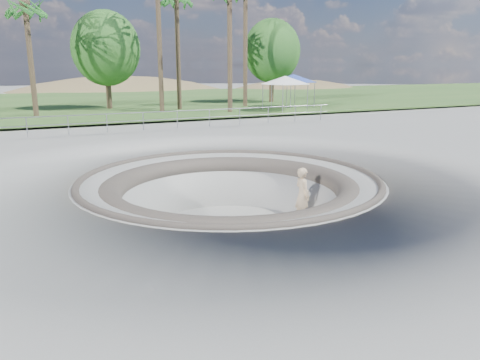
{
  "coord_description": "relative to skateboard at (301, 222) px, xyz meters",
  "views": [
    {
      "loc": [
        -6.25,
        -14.15,
        3.75
      ],
      "look_at": [
        0.39,
        -0.0,
        -0.1
      ],
      "focal_mm": 35.0,
      "sensor_mm": 36.0,
      "label": 1
    }
  ],
  "objects": [
    {
      "name": "ground",
      "position": [
        -2.7,
        0.39,
        1.84
      ],
      "size": [
        180.0,
        180.0,
        0.0
      ],
      "primitive_type": "plane",
      "color": "#989893",
      "rests_on": "ground"
    },
    {
      "name": "skate_bowl",
      "position": [
        -2.7,
        0.39,
        0.01
      ],
      "size": [
        14.0,
        14.0,
        4.1
      ],
      "color": "#989893",
      "rests_on": "ground"
    },
    {
      "name": "grass_strip",
      "position": [
        -2.7,
        34.39,
        2.06
      ],
      "size": [
        180.0,
        36.0,
        0.12
      ],
      "color": "#355E25",
      "rests_on": "ground"
    },
    {
      "name": "distant_hills",
      "position": [
        1.08,
        57.56,
        -5.18
      ],
      "size": [
        103.2,
        45.0,
        28.6
      ],
      "color": "olive",
      "rests_on": "ground"
    },
    {
      "name": "safety_railing",
      "position": [
        -2.7,
        12.39,
        2.53
      ],
      "size": [
        25.0,
        0.06,
        1.03
      ],
      "color": "gray",
      "rests_on": "ground"
    },
    {
      "name": "skateboard",
      "position": [
        0.0,
        0.0,
        0.0
      ],
      "size": [
        0.77,
        0.48,
        0.08
      ],
      "color": "brown",
      "rests_on": "ground"
    },
    {
      "name": "skater",
      "position": [
        0.0,
        0.0,
        1.02
      ],
      "size": [
        0.49,
        0.74,
        2.01
      ],
      "primitive_type": "imported",
      "rotation": [
        0.0,
        0.0,
        1.56
      ],
      "color": "#D1B087",
      "rests_on": "skateboard"
    },
    {
      "name": "canopy_white",
      "position": [
        10.03,
        18.39,
        4.45
      ],
      "size": [
        5.2,
        5.2,
        2.66
      ],
      "color": "gray",
      "rests_on": "ground"
    },
    {
      "name": "canopy_blue",
      "position": [
        12.09,
        20.57,
        4.51
      ],
      "size": [
        5.36,
        5.36,
        2.74
      ],
      "color": "gray",
      "rests_on": "ground"
    },
    {
      "name": "palm_b",
      "position": [
        -7.91,
        22.26,
        9.18
      ],
      "size": [
        2.6,
        2.6,
        8.42
      ],
      "color": "brown",
      "rests_on": "ground"
    },
    {
      "name": "palm_d",
      "position": [
        2.82,
        22.85,
        10.44
      ],
      "size": [
        2.6,
        2.6,
        9.77
      ],
      "color": "brown",
      "rests_on": "ground"
    },
    {
      "name": "bushy_tree_mid",
      "position": [
        -2.19,
        25.92,
        6.88
      ],
      "size": [
        5.45,
        4.95,
        7.86
      ],
      "color": "brown",
      "rests_on": "ground"
    },
    {
      "name": "bushy_tree_right",
      "position": [
        13.32,
        26.53,
        6.89
      ],
      "size": [
        5.46,
        4.96,
        7.87
      ],
      "color": "brown",
      "rests_on": "ground"
    }
  ]
}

